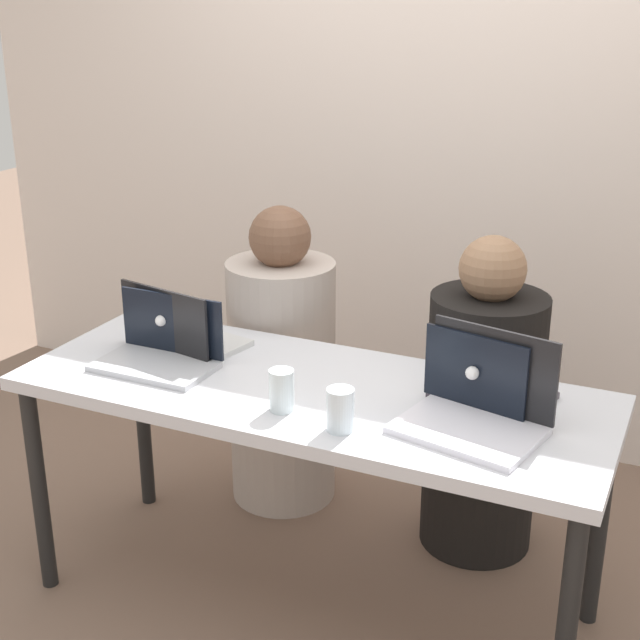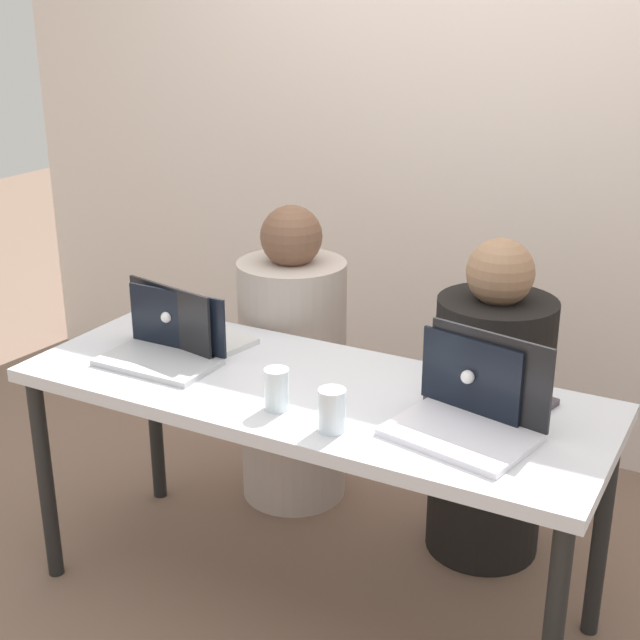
% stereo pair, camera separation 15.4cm
% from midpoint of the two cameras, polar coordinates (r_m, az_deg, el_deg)
% --- Properties ---
extents(ground_plane, '(12.00, 12.00, 0.00)m').
position_cam_midpoint_polar(ground_plane, '(2.93, -2.13, -17.53)').
color(ground_plane, '#775D4D').
extents(back_wall, '(4.50, 0.10, 2.47)m').
position_cam_midpoint_polar(back_wall, '(3.63, 7.51, 11.20)').
color(back_wall, silver).
rests_on(back_wall, ground).
extents(desk, '(1.71, 0.65, 0.74)m').
position_cam_midpoint_polar(desk, '(2.58, -2.32, -5.71)').
color(desk, silver).
rests_on(desk, ground).
extents(person_on_left, '(0.48, 0.48, 1.11)m').
position_cam_midpoint_polar(person_on_left, '(3.25, -3.80, -3.42)').
color(person_on_left, '#BCACA1').
rests_on(person_on_left, ground).
extents(person_on_right, '(0.39, 0.39, 1.09)m').
position_cam_midpoint_polar(person_on_right, '(3.00, 8.92, -5.95)').
color(person_on_right, black).
rests_on(person_on_right, ground).
extents(laptop_back_right, '(0.34, 0.29, 0.22)m').
position_cam_midpoint_polar(laptop_back_right, '(2.46, 8.84, -4.26)').
color(laptop_back_right, '#3B333C').
rests_on(laptop_back_right, desk).
extents(laptop_back_left, '(0.39, 0.28, 0.21)m').
position_cam_midpoint_polar(laptop_back_left, '(2.85, -10.39, -0.87)').
color(laptop_back_left, silver).
rests_on(laptop_back_left, desk).
extents(laptop_front_left, '(0.35, 0.24, 0.20)m').
position_cam_midpoint_polar(laptop_front_left, '(2.73, -11.78, -1.99)').
color(laptop_front_left, '#B3B4BA').
rests_on(laptop_front_left, desk).
extents(laptop_front_right, '(0.40, 0.33, 0.25)m').
position_cam_midpoint_polar(laptop_front_right, '(2.32, 8.15, -5.66)').
color(laptop_front_right, silver).
rests_on(laptop_front_right, desk).
extents(water_glass_center, '(0.07, 0.07, 0.12)m').
position_cam_midpoint_polar(water_glass_center, '(2.39, -4.32, -4.70)').
color(water_glass_center, silver).
rests_on(water_glass_center, desk).
extents(water_glass_right, '(0.07, 0.07, 0.11)m').
position_cam_midpoint_polar(water_glass_right, '(2.28, -0.64, -5.97)').
color(water_glass_right, silver).
rests_on(water_glass_right, desk).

